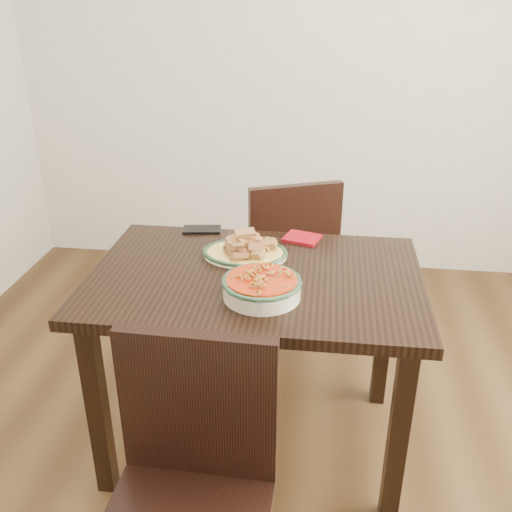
# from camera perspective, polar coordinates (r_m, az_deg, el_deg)

# --- Properties ---
(floor) EXTENTS (3.50, 3.50, 0.00)m
(floor) POSITION_cam_1_polar(r_m,az_deg,el_deg) (2.36, 2.22, -19.23)
(floor) COLOR #382411
(floor) RESTS_ON ground
(wall_back) EXTENTS (3.50, 0.10, 2.60)m
(wall_back) POSITION_cam_1_polar(r_m,az_deg,el_deg) (3.45, 5.49, 19.32)
(wall_back) COLOR beige
(wall_back) RESTS_ON ground
(dining_table) EXTENTS (1.16, 0.77, 0.75)m
(dining_table) POSITION_cam_1_polar(r_m,az_deg,el_deg) (2.04, -0.07, -4.39)
(dining_table) COLOR black
(dining_table) RESTS_ON ground
(chair_far) EXTENTS (0.55, 0.55, 0.89)m
(chair_far) POSITION_cam_1_polar(r_m,az_deg,el_deg) (2.70, 3.11, -0.10)
(chair_far) COLOR black
(chair_far) RESTS_ON ground
(chair_near) EXTENTS (0.43, 0.43, 0.89)m
(chair_near) POSITION_cam_1_polar(r_m,az_deg,el_deg) (1.59, -6.58, -21.80)
(chair_near) COLOR black
(chair_near) RESTS_ON ground
(fish_plate) EXTENTS (0.31, 0.24, 0.11)m
(fish_plate) POSITION_cam_1_polar(r_m,az_deg,el_deg) (2.10, -1.10, 1.10)
(fish_plate) COLOR #F4E8CE
(fish_plate) RESTS_ON dining_table
(noodle_bowl) EXTENTS (0.26, 0.26, 0.08)m
(noodle_bowl) POSITION_cam_1_polar(r_m,az_deg,el_deg) (1.83, 0.59, -2.88)
(noodle_bowl) COLOR beige
(noodle_bowl) RESTS_ON dining_table
(smartphone) EXTENTS (0.16, 0.10, 0.01)m
(smartphone) POSITION_cam_1_polar(r_m,az_deg,el_deg) (2.35, -5.43, 2.65)
(smartphone) COLOR black
(smartphone) RESTS_ON dining_table
(napkin) EXTENTS (0.16, 0.15, 0.01)m
(napkin) POSITION_cam_1_polar(r_m,az_deg,el_deg) (2.27, 4.62, 1.81)
(napkin) COLOR maroon
(napkin) RESTS_ON dining_table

